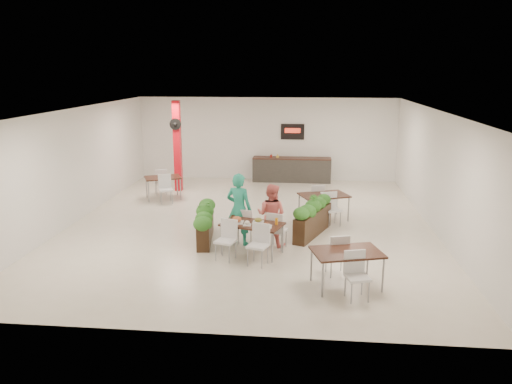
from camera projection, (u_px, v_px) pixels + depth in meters
ground at (250, 224)px, 14.05m from camera, size 12.00×12.00×0.00m
room_shell at (250, 154)px, 13.57m from camera, size 10.10×12.10×3.22m
red_column at (177, 145)px, 17.61m from camera, size 0.40×0.41×3.20m
service_counter at (292, 169)px, 19.30m from camera, size 3.00×0.64×2.20m
main_table at (252, 228)px, 11.69m from camera, size 1.66×1.92×0.92m
diner_man at (239, 209)px, 12.29m from camera, size 0.76×0.61×1.80m
diner_woman at (271, 215)px, 12.25m from camera, size 0.90×0.79×1.56m
planter_left at (205, 221)px, 12.67m from camera, size 0.59×1.94×1.02m
planter_right at (313, 216)px, 13.07m from camera, size 1.03×1.95×1.08m
side_table_a at (163, 180)px, 16.70m from camera, size 1.38×1.65×0.92m
side_table_b at (324, 198)px, 14.37m from camera, size 1.57×1.66×0.92m
side_table_c at (347, 257)px, 9.91m from camera, size 1.54×1.67×0.92m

